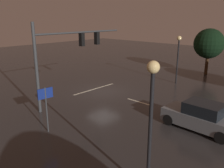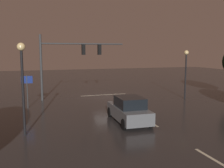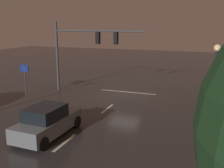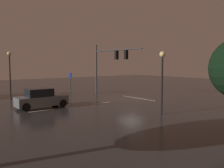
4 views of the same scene
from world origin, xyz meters
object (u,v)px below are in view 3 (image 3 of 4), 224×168
object	(u,v)px
street_lamp_left_kerb	(216,67)
route_sign	(25,73)
traffic_signal_assembly	(84,44)
car_approaching	(47,122)

from	to	relation	value
street_lamp_left_kerb	route_sign	xyz separation A→B (m)	(14.73, -0.33, -1.39)
street_lamp_left_kerb	route_sign	distance (m)	14.80
traffic_signal_assembly	car_approaching	size ratio (longest dim) A/B	1.85
route_sign	street_lamp_left_kerb	bearing A→B (deg)	178.71
traffic_signal_assembly	route_sign	size ratio (longest dim) A/B	3.02
traffic_signal_assembly	route_sign	bearing A→B (deg)	37.56
car_approaching	street_lamp_left_kerb	size ratio (longest dim) A/B	0.93
street_lamp_left_kerb	route_sign	world-z (taller)	street_lamp_left_kerb
street_lamp_left_kerb	route_sign	size ratio (longest dim) A/B	1.75
car_approaching	route_sign	xyz separation A→B (m)	(6.39, -6.37, 1.16)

